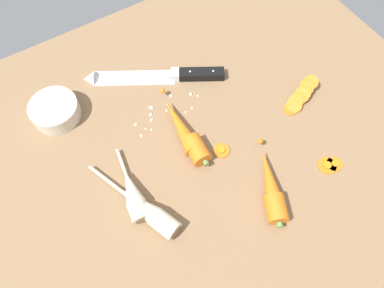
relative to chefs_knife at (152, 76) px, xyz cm
name	(u,v)px	position (x,y,z in cm)	size (l,w,h in cm)	color
ground_plane	(187,145)	(-1.63, -19.64, -2.65)	(120.00, 90.00, 4.00)	brown
chefs_knife	(152,76)	(0.00, 0.00, 0.00)	(31.69, 20.39, 4.18)	silver
whole_carrot	(186,132)	(-1.34, -18.55, 1.45)	(5.65, 22.19, 4.20)	orange
whole_carrot_second	(271,188)	(6.64, -38.85, 1.45)	(10.27, 18.02, 4.20)	orange
parsnip_front	(146,209)	(-17.16, -29.55, 1.33)	(10.61, 22.40, 4.00)	beige
parsnip_mid_left	(133,195)	(-17.90, -25.59, 1.33)	(5.55, 17.31, 4.00)	beige
carrot_slice_stack	(301,96)	(27.03, -23.97, 0.68)	(11.10, 6.06, 4.07)	orange
carrot_slice_stray_near	(327,165)	(20.69, -40.74, -0.29)	(4.06, 4.06, 0.70)	orange
carrot_slice_stray_mid	(222,150)	(3.42, -25.80, -0.29)	(3.62, 3.62, 0.70)	orange
carrot_slice_stray_far	(335,164)	(22.31, -41.31, -0.29)	(3.48, 3.48, 0.70)	orange
prep_bowl	(55,110)	(-23.82, 1.82, 1.50)	(11.00, 11.00, 4.00)	beige
mince_crumbs	(163,110)	(-2.38, -10.00, -0.29)	(17.21, 7.22, 0.88)	beige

